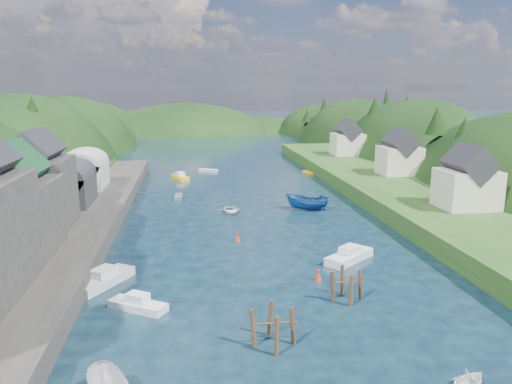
{
  "coord_description": "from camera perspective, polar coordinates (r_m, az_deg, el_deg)",
  "views": [
    {
      "loc": [
        -8.85,
        -37.55,
        17.84
      ],
      "look_at": [
        0.0,
        28.0,
        4.0
      ],
      "focal_mm": 35.0,
      "sensor_mm": 36.0,
      "label": 1
    }
  ],
  "objects": [
    {
      "name": "hillside_right",
      "position": [
        127.3,
        17.51,
        -0.18
      ],
      "size": [
        36.0,
        245.56,
        48.0
      ],
      "color": "black",
      "rests_on": "ground"
    },
    {
      "name": "channel_buoy_near",
      "position": [
        48.12,
        7.14,
        -9.43
      ],
      "size": [
        0.7,
        0.7,
        1.1
      ],
      "color": "red",
      "rests_on": "ground"
    },
    {
      "name": "piling_cluster_near",
      "position": [
        36.41,
        1.99,
        -15.53
      ],
      "size": [
        3.36,
        3.12,
        3.38
      ],
      "color": "#382314",
      "rests_on": "ground"
    },
    {
      "name": "piling_cluster_far",
      "position": [
        44.07,
        10.3,
        -10.75
      ],
      "size": [
        2.94,
        2.77,
        3.28
      ],
      "color": "#382314",
      "rests_on": "ground"
    },
    {
      "name": "ground",
      "position": [
        89.78,
        -1.88,
        0.35
      ],
      "size": [
        600.0,
        600.0,
        0.0
      ],
      "primitive_type": "plane",
      "color": "black",
      "rests_on": "ground"
    },
    {
      "name": "right_bank_cottages",
      "position": [
        94.22,
        15.44,
        4.08
      ],
      "size": [
        9.0,
        59.24,
        8.41
      ],
      "color": "beige",
      "rests_on": "terrace_right"
    },
    {
      "name": "terrace_right",
      "position": [
        86.24,
        15.59,
        0.25
      ],
      "size": [
        16.0,
        120.0,
        2.4
      ],
      "primitive_type": "cube",
      "color": "#234719",
      "rests_on": "ground"
    },
    {
      "name": "channel_buoy_far",
      "position": [
        59.52,
        -2.13,
        -5.15
      ],
      "size": [
        0.7,
        0.7,
        1.1
      ],
      "color": "red",
      "rests_on": "ground"
    },
    {
      "name": "hillside_left",
      "position": [
        121.01,
        -24.88,
        -1.64
      ],
      "size": [
        44.0,
        245.56,
        52.0
      ],
      "color": "black",
      "rests_on": "ground"
    },
    {
      "name": "moored_boats",
      "position": [
        58.22,
        -0.97,
        -5.28
      ],
      "size": [
        36.42,
        86.33,
        2.48
      ],
      "color": "navy",
      "rests_on": "ground"
    },
    {
      "name": "quay_left",
      "position": [
        61.84,
        -21.63,
        -4.84
      ],
      "size": [
        12.0,
        110.0,
        2.0
      ],
      "primitive_type": "cube",
      "color": "#2D2B28",
      "rests_on": "ground"
    },
    {
      "name": "boat_sheds",
      "position": [
        79.44,
        -20.06,
        2.0
      ],
      "size": [
        7.0,
        21.0,
        7.5
      ],
      "color": "#2D2D30",
      "rests_on": "quay_left"
    },
    {
      "name": "hill_trees",
      "position": [
        103.35,
        -2.37,
        8.07
      ],
      "size": [
        91.93,
        150.29,
        12.76
      ],
      "color": "black",
      "rests_on": "ground"
    },
    {
      "name": "far_hills",
      "position": [
        213.72,
        -4.94,
        4.07
      ],
      "size": [
        103.0,
        68.0,
        44.0
      ],
      "color": "black",
      "rests_on": "ground"
    }
  ]
}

